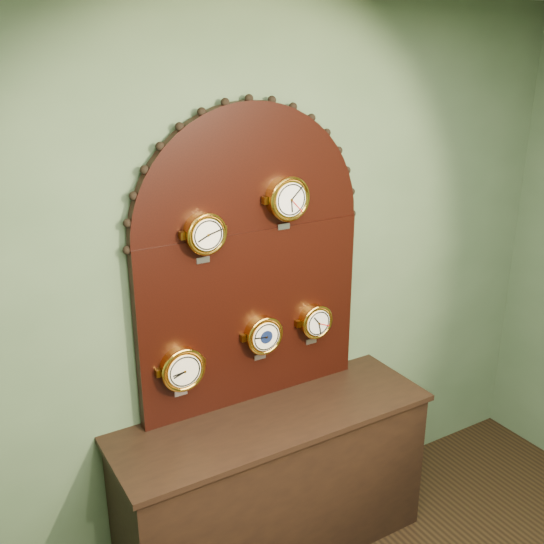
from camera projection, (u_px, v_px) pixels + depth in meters
wall_back at (246, 291)px, 3.15m from camera, size 4.00×0.00×4.00m
shop_counter at (274, 486)px, 3.27m from camera, size 1.60×0.50×0.80m
display_board at (251, 251)px, 3.03m from camera, size 1.26×0.06×1.53m
roman_clock at (205, 233)px, 2.80m from camera, size 0.19×0.08×0.25m
arabic_clock at (288, 198)px, 2.97m from camera, size 0.22×0.08×0.27m
hygrometer at (182, 369)px, 2.95m from camera, size 0.22×0.08×0.27m
barometer at (263, 335)px, 3.13m from camera, size 0.20×0.08×0.25m
tide_clock at (315, 321)px, 3.28m from camera, size 0.19×0.08×0.24m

